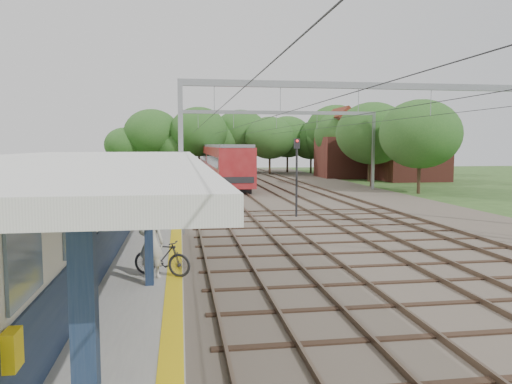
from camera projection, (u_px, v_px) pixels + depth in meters
ballast_bed at (299, 197)px, 38.62m from camera, size 18.00×90.00×0.10m
platform at (123, 238)px, 21.14m from camera, size 5.00×52.00×0.35m
yellow_stripe at (176, 232)px, 21.46m from camera, size 0.45×52.00×0.01m
station_building at (42, 220)px, 13.86m from camera, size 3.41×18.00×3.40m
canopy at (74, 163)px, 12.89m from camera, size 6.40×20.00×3.44m
rail_tracks at (267, 196)px, 38.23m from camera, size 11.80×88.00×0.15m
catenary_system at (307, 124)px, 33.36m from camera, size 17.22×88.00×7.00m
tree_band at (249, 138)px, 64.82m from camera, size 31.72×30.88×8.82m
house_near at (412, 154)px, 56.63m from camera, size 7.00×6.12×7.89m
house_far at (352, 152)px, 61.76m from camera, size 8.00×6.12×8.66m
person at (151, 243)px, 14.15m from camera, size 0.83×0.66×2.00m
bicycle at (162, 258)px, 14.35m from camera, size 1.82×1.21×1.07m
train at (219, 161)px, 58.35m from camera, size 3.07×38.17×4.02m
signal_post at (297, 168)px, 27.64m from camera, size 0.31×0.26×4.45m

